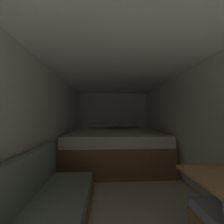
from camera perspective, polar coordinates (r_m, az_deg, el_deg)
ground_plane at (r=2.51m, az=3.44°, el=-30.30°), size 6.79×6.79×0.00m
wall_back at (r=4.63m, az=0.16°, el=-4.28°), size 2.46×0.05×2.01m
wall_left at (r=2.41m, az=-26.65°, el=-6.25°), size 0.05×4.79×2.01m
wall_right at (r=2.64m, az=30.59°, el=-5.79°), size 0.05×4.79×2.01m
ceiling_slab at (r=2.37m, az=3.34°, el=18.86°), size 2.46×4.79×0.05m
bed at (r=3.62m, az=1.08°, el=-14.37°), size 2.24×2.07×1.00m
sofa_left at (r=1.75m, az=-28.68°, el=-35.09°), size 0.73×1.84×0.78m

